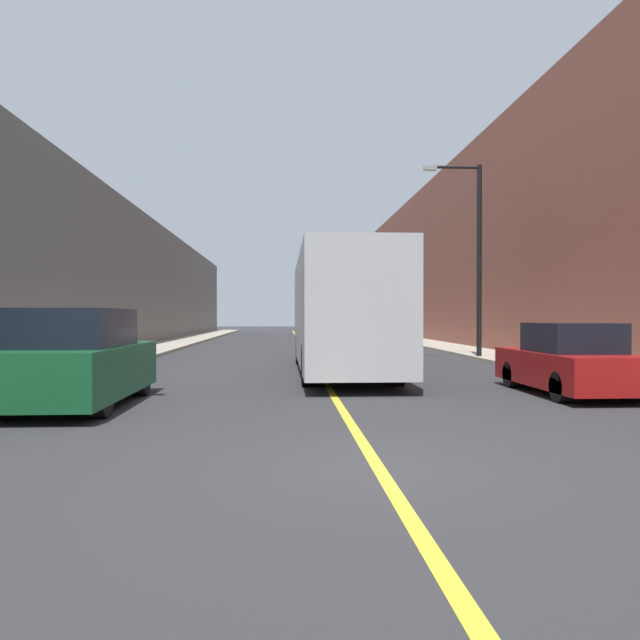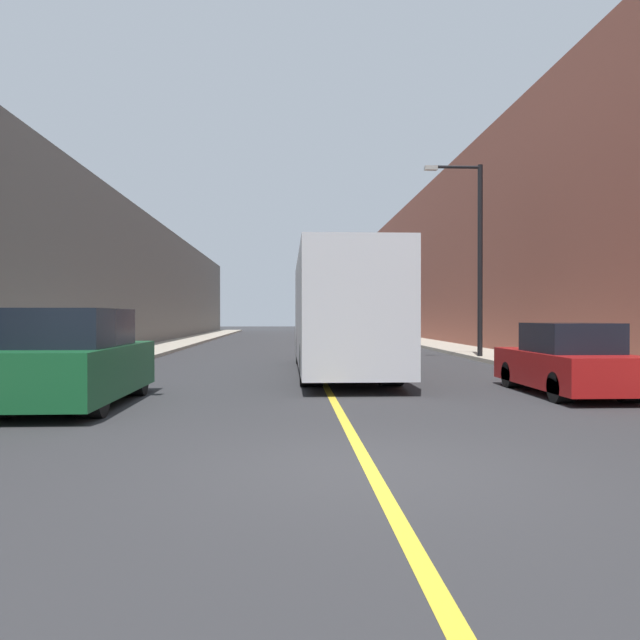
{
  "view_description": "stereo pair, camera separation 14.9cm",
  "coord_description": "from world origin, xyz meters",
  "px_view_note": "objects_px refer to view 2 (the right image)",
  "views": [
    {
      "loc": [
        -1.06,
        -6.93,
        1.71
      ],
      "look_at": [
        0.16,
        14.18,
        1.59
      ],
      "focal_mm": 35.0,
      "sensor_mm": 36.0,
      "label": 1
    },
    {
      "loc": [
        -0.92,
        -6.93,
        1.71
      ],
      "look_at": [
        0.16,
        14.18,
        1.59
      ],
      "focal_mm": 35.0,
      "sensor_mm": 36.0,
      "label": 2
    }
  ],
  "objects_px": {
    "parked_suv_left": "(74,361)",
    "street_lamp_right": "(475,248)",
    "car_right_near": "(567,362)",
    "bus": "(339,311)"
  },
  "relations": [
    {
      "from": "bus",
      "to": "car_right_near",
      "type": "relative_size",
      "value": 2.69
    },
    {
      "from": "parked_suv_left",
      "to": "car_right_near",
      "type": "xyz_separation_m",
      "value": [
        10.17,
        1.23,
        -0.16
      ]
    },
    {
      "from": "car_right_near",
      "to": "street_lamp_right",
      "type": "distance_m",
      "value": 11.47
    },
    {
      "from": "parked_suv_left",
      "to": "car_right_near",
      "type": "relative_size",
      "value": 1.11
    },
    {
      "from": "parked_suv_left",
      "to": "street_lamp_right",
      "type": "relative_size",
      "value": 0.64
    },
    {
      "from": "bus",
      "to": "car_right_near",
      "type": "distance_m",
      "value": 7.26
    },
    {
      "from": "bus",
      "to": "car_right_near",
      "type": "height_order",
      "value": "bus"
    },
    {
      "from": "bus",
      "to": "parked_suv_left",
      "type": "distance_m",
      "value": 8.86
    },
    {
      "from": "car_right_near",
      "to": "street_lamp_right",
      "type": "xyz_separation_m",
      "value": [
        1.25,
        10.78,
        3.7
      ]
    },
    {
      "from": "bus",
      "to": "car_right_near",
      "type": "xyz_separation_m",
      "value": [
        4.55,
        -5.53,
        -1.16
      ]
    }
  ]
}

